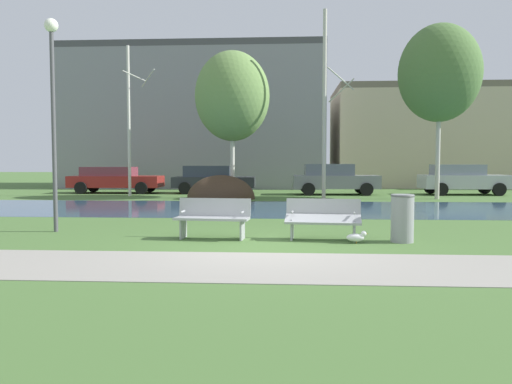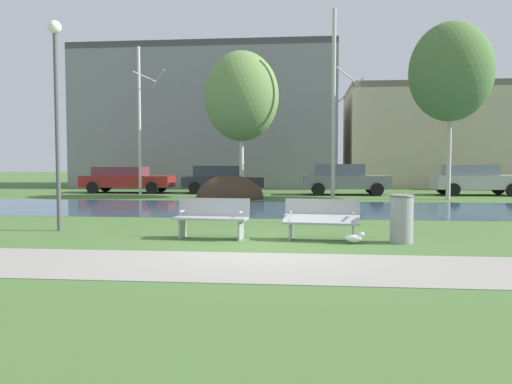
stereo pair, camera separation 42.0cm
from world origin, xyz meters
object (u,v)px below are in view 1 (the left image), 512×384
at_px(bench_left, 213,217).
at_px(trash_bin, 402,217).
at_px(seagull, 357,237).
at_px(parked_van_nearest_red, 115,179).
at_px(parked_wagon_fourth_silver, 462,179).
at_px(streetlamp, 53,89).
at_px(bench_right, 323,218).
at_px(parked_hatch_third_grey, 334,179).
at_px(parked_sedan_second_dark, 212,179).

bearing_deg(bench_left, trash_bin, -2.96).
xyz_separation_m(seagull, parked_van_nearest_red, (-10.63, 16.04, 0.62)).
bearing_deg(trash_bin, parked_wagon_fourth_silver, 67.50).
bearing_deg(streetlamp, seagull, -10.79).
xyz_separation_m(bench_right, parked_hatch_third_grey, (1.57, 15.02, 0.34)).
bearing_deg(parked_sedan_second_dark, parked_hatch_third_grey, -6.43).
xyz_separation_m(parked_van_nearest_red, parked_wagon_fourth_silver, (18.02, -0.27, 0.05)).
relative_size(seagull, streetlamp, 0.09).
relative_size(bench_left, parked_wagon_fourth_silver, 0.38).
height_order(trash_bin, parked_wagon_fourth_silver, parked_wagon_fourth_silver).
relative_size(bench_right, trash_bin, 1.65).
bearing_deg(trash_bin, parked_hatch_third_grey, 90.20).
bearing_deg(parked_sedan_second_dark, parked_van_nearest_red, -178.39).
distance_m(bench_left, seagull, 3.08).
bearing_deg(bench_left, parked_van_nearest_red, 115.99).
distance_m(seagull, streetlamp, 7.78).
xyz_separation_m(bench_right, parked_wagon_fourth_silver, (8.05, 15.31, 0.33)).
height_order(trash_bin, seagull, trash_bin).
relative_size(bench_right, streetlamp, 0.33).
bearing_deg(parked_hatch_third_grey, parked_sedan_second_dark, 173.57).
height_order(trash_bin, streetlamp, streetlamp).
height_order(bench_left, parked_wagon_fourth_silver, parked_wagon_fourth_silver).
bearing_deg(parked_sedan_second_dark, trash_bin, -68.24).
bearing_deg(bench_left, streetlamp, 167.47).
distance_m(bench_left, bench_right, 2.37).
relative_size(seagull, parked_hatch_third_grey, 0.10).
bearing_deg(streetlamp, bench_right, -7.88).
bearing_deg(seagull, parked_van_nearest_red, 123.54).
distance_m(streetlamp, parked_wagon_fourth_silver, 20.51).
bearing_deg(parked_van_nearest_red, bench_left, -64.01).
bearing_deg(streetlamp, bench_left, -12.53).
bearing_deg(parked_van_nearest_red, streetlamp, -75.94).
height_order(bench_left, streetlamp, streetlamp).
relative_size(trash_bin, streetlamp, 0.20).
xyz_separation_m(seagull, parked_hatch_third_grey, (0.92, 15.47, 0.68)).
bearing_deg(trash_bin, bench_right, 172.74).
bearing_deg(parked_van_nearest_red, parked_sedan_second_dark, 1.61).
relative_size(seagull, parked_sedan_second_dark, 0.10).
bearing_deg(streetlamp, parked_sedan_second_dark, 84.04).
bearing_deg(trash_bin, streetlamp, 172.25).
xyz_separation_m(parked_sedan_second_dark, parked_wagon_fourth_silver, (12.79, -0.42, 0.04)).
distance_m(seagull, parked_hatch_third_grey, 15.51).
relative_size(seagull, parked_wagon_fourth_silver, 0.10).
bearing_deg(seagull, parked_wagon_fourth_silver, 64.87).
xyz_separation_m(bench_left, parked_wagon_fourth_silver, (10.43, 15.31, 0.33)).
bearing_deg(bench_right, parked_hatch_third_grey, 84.02).
height_order(bench_left, parked_van_nearest_red, parked_van_nearest_red).
bearing_deg(streetlamp, parked_van_nearest_red, 104.06).
xyz_separation_m(bench_left, bench_right, (2.37, 0.00, 0.00)).
height_order(seagull, parked_sedan_second_dark, parked_sedan_second_dark).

